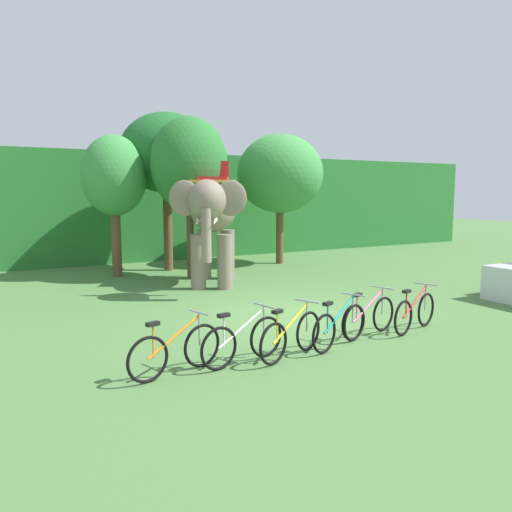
% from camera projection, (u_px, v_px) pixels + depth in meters
% --- Properties ---
extents(ground_plane, '(80.00, 80.00, 0.00)m').
position_uv_depth(ground_plane, '(292.00, 316.00, 11.43)').
color(ground_plane, '#4C753D').
extents(foliage_hedge, '(36.00, 6.00, 4.41)m').
position_uv_depth(foliage_hedge, '(129.00, 206.00, 22.87)').
color(foliage_hedge, '#28702D').
rests_on(foliage_hedge, ground).
extents(tree_right, '(2.12, 2.12, 4.68)m').
position_uv_depth(tree_right, '(114.00, 177.00, 16.53)').
color(tree_right, brown).
rests_on(tree_right, ground).
extents(tree_far_left, '(3.28, 3.28, 5.60)m').
position_uv_depth(tree_far_left, '(166.00, 154.00, 17.77)').
color(tree_far_left, brown).
rests_on(tree_far_left, ground).
extents(tree_center_right, '(2.50, 2.50, 5.25)m').
position_uv_depth(tree_center_right, '(189.00, 165.00, 16.32)').
color(tree_center_right, brown).
rests_on(tree_center_right, ground).
extents(tree_far_right, '(3.35, 3.35, 5.06)m').
position_uv_depth(tree_far_right, '(280.00, 174.00, 19.64)').
color(tree_far_right, brown).
rests_on(tree_far_right, ground).
extents(elephant, '(3.15, 4.09, 3.78)m').
position_uv_depth(elephant, '(213.00, 213.00, 14.99)').
color(elephant, gray).
rests_on(elephant, ground).
extents(bike_orange, '(1.67, 0.60, 0.92)m').
position_uv_depth(bike_orange, '(176.00, 350.00, 7.74)').
color(bike_orange, black).
rests_on(bike_orange, ground).
extents(bike_white, '(1.68, 0.55, 0.92)m').
position_uv_depth(bike_white, '(243.00, 341.00, 8.25)').
color(bike_white, black).
rests_on(bike_white, ground).
extents(bike_yellow, '(1.62, 0.74, 0.92)m').
position_uv_depth(bike_yellow, '(291.00, 335.00, 8.55)').
color(bike_yellow, black).
rests_on(bike_yellow, ground).
extents(bike_teal, '(1.63, 0.71, 0.92)m').
position_uv_depth(bike_teal, '(339.00, 326.00, 9.12)').
color(bike_teal, black).
rests_on(bike_teal, ground).
extents(bike_pink, '(1.67, 0.59, 0.92)m').
position_uv_depth(bike_pink, '(369.00, 317.00, 9.84)').
color(bike_pink, black).
rests_on(bike_pink, ground).
extents(bike_red, '(1.65, 0.67, 0.92)m').
position_uv_depth(bike_red, '(415.00, 312.00, 10.21)').
color(bike_red, black).
rests_on(bike_red, ground).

